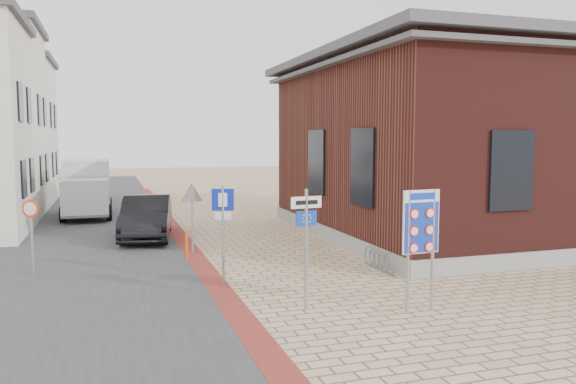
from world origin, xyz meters
TOP-DOWN VIEW (x-y plane):
  - ground at (0.00, 0.00)m, footprint 120.00×120.00m
  - road_strip at (-5.50, 15.00)m, footprint 7.00×60.00m
  - curb_strip at (-2.00, 10.00)m, footprint 0.60×40.00m
  - brick_building at (8.99, 7.00)m, footprint 13.00×13.00m
  - bike_rack at (2.65, 2.20)m, footprint 0.08×1.80m
  - sedan at (-3.20, 9.39)m, footprint 2.30×4.95m
  - box_truck at (-5.48, 16.09)m, footprint 2.20×5.07m
  - border_sign at (1.72, -1.50)m, footprint 0.89×0.14m
  - essen_sign at (-0.52, -0.61)m, footprint 0.70×0.12m
  - parking_sign at (-1.80, 2.00)m, footprint 0.54×0.20m
  - yield_sign at (-2.00, 6.00)m, footprint 0.78×0.23m
  - speed_sign at (-6.50, 4.50)m, footprint 0.45×0.23m
  - bollard at (-2.33, 5.00)m, footprint 0.10×0.10m

SIDE VIEW (x-z plane):
  - ground at x=0.00m, z-range 0.00..0.00m
  - road_strip at x=-5.50m, z-range 0.00..0.02m
  - curb_strip at x=-2.00m, z-range 0.00..0.03m
  - bike_rack at x=2.65m, z-range -0.04..0.56m
  - bollard at x=-2.33m, z-range 0.00..0.91m
  - sedan at x=-3.20m, z-range 0.00..1.57m
  - speed_sign at x=-6.50m, z-range 0.32..2.38m
  - box_truck at x=-5.48m, z-range 0.04..2.69m
  - yield_sign at x=-2.00m, z-range 0.57..2.80m
  - parking_sign at x=-1.80m, z-range 0.45..2.96m
  - essen_sign at x=-0.52m, z-range 0.44..3.05m
  - border_sign at x=1.72m, z-range 0.57..3.18m
  - brick_building at x=8.99m, z-range 0.09..6.89m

